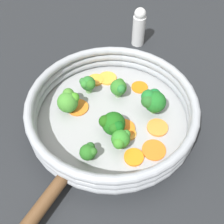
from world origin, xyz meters
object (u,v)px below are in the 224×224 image
object	(u,v)px
carrot_slice_6	(154,150)
salt_shaker	(139,27)
carrot_slice_7	(123,129)
broccoli_floret_2	(113,124)
broccoli_floret_1	(89,152)
carrot_slice_1	(130,133)
carrot_slice_3	(140,87)
skillet	(112,119)
broccoli_floret_5	(121,139)
broccoli_floret_6	(68,100)
carrot_slice_2	(96,80)
broccoli_floret_3	(88,84)
broccoli_floret_0	(119,87)
carrot_slice_8	(157,128)
broccoli_floret_4	(153,100)
carrot_slice_5	(134,157)
carrot_slice_4	(78,107)
carrot_slice_0	(107,78)

from	to	relation	value
carrot_slice_6	salt_shaker	world-z (taller)	salt_shaker
carrot_slice_7	broccoli_floret_2	distance (m)	0.03
carrot_slice_6	broccoli_floret_1	bearing A→B (deg)	150.92
carrot_slice_1	carrot_slice_3	bearing A→B (deg)	41.66
skillet	salt_shaker	xyz separation A→B (m)	(0.23, 0.18, 0.05)
carrot_slice_7	salt_shaker	xyz separation A→B (m)	(0.23, 0.23, 0.03)
broccoli_floret_2	broccoli_floret_5	bearing A→B (deg)	-103.29
carrot_slice_6	broccoli_floret_1	size ratio (longest dim) A/B	1.29
carrot_slice_3	broccoli_floret_6	distance (m)	0.17
broccoli_floret_1	broccoli_floret_5	xyz separation A→B (m)	(0.06, -0.02, 0.00)
carrot_slice_7	carrot_slice_2	bearing A→B (deg)	77.12
broccoli_floret_3	carrot_slice_3	bearing A→B (deg)	-29.04
broccoli_floret_0	broccoli_floret_5	world-z (taller)	same
carrot_slice_8	broccoli_floret_4	world-z (taller)	broccoli_floret_4
broccoli_floret_4	salt_shaker	bearing A→B (deg)	56.65
carrot_slice_6	broccoli_floret_4	world-z (taller)	broccoli_floret_4
carrot_slice_1	carrot_slice_8	size ratio (longest dim) A/B	0.71
carrot_slice_1	broccoli_floret_0	bearing A→B (deg)	65.26
broccoli_floret_0	broccoli_floret_3	bearing A→B (deg)	135.43
carrot_slice_5	broccoli_floret_2	size ratio (longest dim) A/B	0.72
carrot_slice_4	broccoli_floret_1	xyz separation A→B (m)	(-0.05, -0.12, 0.02)
carrot_slice_5	carrot_slice_2	bearing A→B (deg)	75.11
carrot_slice_0	carrot_slice_5	world-z (taller)	same
carrot_slice_2	salt_shaker	size ratio (longest dim) A/B	0.35
broccoli_floret_4	broccoli_floret_1	bearing A→B (deg)	-174.34
carrot_slice_2	carrot_slice_8	distance (m)	0.20
carrot_slice_4	broccoli_floret_4	world-z (taller)	broccoli_floret_4
carrot_slice_4	carrot_slice_6	distance (m)	0.19
carrot_slice_8	broccoli_floret_2	bearing A→B (deg)	149.96
carrot_slice_2	carrot_slice_6	distance (m)	0.23
carrot_slice_5	carrot_slice_7	xyz separation A→B (m)	(0.02, 0.07, -0.00)
carrot_slice_3	carrot_slice_1	bearing A→B (deg)	-138.34
skillet	broccoli_floret_5	size ratio (longest dim) A/B	7.52
skillet	salt_shaker	distance (m)	0.29
carrot_slice_0	carrot_slice_4	xyz separation A→B (m)	(-0.11, -0.04, -0.00)
broccoli_floret_4	broccoli_floret_3	bearing A→B (deg)	122.04
broccoli_floret_4	carrot_slice_1	bearing A→B (deg)	-165.18
carrot_slice_4	broccoli_floret_1	world-z (taller)	broccoli_floret_1
carrot_slice_8	carrot_slice_5	bearing A→B (deg)	-163.26
carrot_slice_0	broccoli_floret_6	distance (m)	0.13
broccoli_floret_3	broccoli_floret_4	size ratio (longest dim) A/B	0.74
carrot_slice_4	broccoli_floret_2	xyz separation A→B (m)	(0.02, -0.10, 0.03)
carrot_slice_4	salt_shaker	xyz separation A→B (m)	(0.27, 0.12, 0.04)
carrot_slice_4	broccoli_floret_0	bearing A→B (deg)	-13.39
broccoli_floret_2	broccoli_floret_6	world-z (taller)	broccoli_floret_2
broccoli_floret_1	broccoli_floret_5	bearing A→B (deg)	-14.60
carrot_slice_1	salt_shaker	xyz separation A→B (m)	(0.22, 0.24, 0.04)
broccoli_floret_3	broccoli_floret_1	bearing A→B (deg)	-122.32
carrot_slice_4	broccoli_floret_4	distance (m)	0.17
carrot_slice_3	broccoli_floret_2	xyz separation A→B (m)	(-0.13, -0.07, 0.03)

